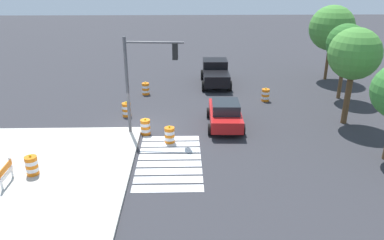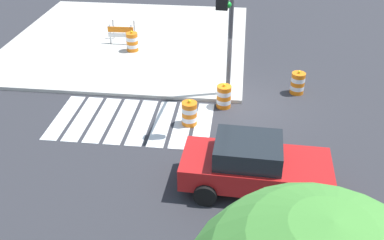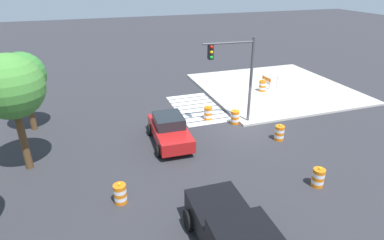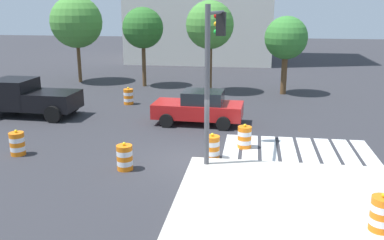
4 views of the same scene
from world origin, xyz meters
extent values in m
plane|color=#2D2D33|center=(0.00, 0.00, 0.00)|extent=(120.00, 120.00, 0.00)
cube|color=silver|center=(1.38, 1.80, 0.01)|extent=(0.60, 3.20, 0.02)
cube|color=silver|center=(2.12, 1.80, 0.01)|extent=(0.60, 3.20, 0.02)
cube|color=silver|center=(2.88, 1.80, 0.01)|extent=(0.60, 3.20, 0.02)
cube|color=silver|center=(3.62, 1.80, 0.01)|extent=(0.60, 3.20, 0.02)
cube|color=silver|center=(4.38, 1.80, 0.01)|extent=(0.60, 3.20, 0.02)
cube|color=silver|center=(5.12, 1.80, 0.01)|extent=(0.60, 3.20, 0.02)
cube|color=silver|center=(5.88, 1.80, 0.01)|extent=(0.60, 3.20, 0.02)
cube|color=silver|center=(6.62, 1.80, 0.01)|extent=(0.60, 3.20, 0.02)
cube|color=red|center=(-0.47, 5.06, 0.68)|extent=(4.36, 1.99, 0.70)
cube|color=#1E2328|center=(-0.22, 5.05, 1.33)|extent=(1.96, 1.67, 0.60)
cylinder|color=black|center=(-1.85, 4.16, 0.33)|extent=(0.67, 0.26, 0.66)
cylinder|color=black|center=(-1.79, 6.06, 0.33)|extent=(0.67, 0.26, 0.66)
cylinder|color=black|center=(0.84, 4.06, 0.33)|extent=(0.67, 0.26, 0.66)
cylinder|color=black|center=(0.91, 5.96, 0.33)|extent=(0.67, 0.26, 0.66)
cube|color=black|center=(-8.02, 5.18, 0.87)|extent=(2.54, 2.05, 0.90)
cube|color=black|center=(-10.12, 5.22, 1.17)|extent=(1.94, 2.04, 1.50)
cube|color=black|center=(-11.21, 5.25, 0.87)|extent=(1.44, 1.93, 0.90)
cylinder|color=black|center=(-10.94, 4.22, 0.42)|extent=(0.85, 0.32, 0.84)
cylinder|color=black|center=(-10.89, 6.26, 0.42)|extent=(0.85, 0.32, 0.84)
cylinder|color=black|center=(-7.54, 4.15, 0.42)|extent=(0.85, 0.32, 0.84)
cylinder|color=black|center=(-7.49, 6.19, 0.42)|extent=(0.85, 0.32, 0.84)
cylinder|color=orange|center=(-6.77, -0.36, 0.09)|extent=(0.56, 0.56, 0.18)
cylinder|color=white|center=(-6.77, -0.36, 0.27)|extent=(0.56, 0.56, 0.18)
cylinder|color=orange|center=(-6.77, -0.36, 0.45)|extent=(0.56, 0.56, 0.18)
cylinder|color=white|center=(-6.77, -0.36, 0.63)|extent=(0.56, 0.56, 0.18)
cylinder|color=orange|center=(-6.77, -0.36, 0.81)|extent=(0.56, 0.56, 0.18)
sphere|color=yellow|center=(-6.77, -0.36, 0.96)|extent=(0.12, 0.12, 0.12)
cylinder|color=orange|center=(-2.22, -1.20, 0.09)|extent=(0.56, 0.56, 0.18)
cylinder|color=white|center=(-2.22, -1.20, 0.27)|extent=(0.56, 0.56, 0.18)
cylinder|color=orange|center=(-2.22, -1.20, 0.45)|extent=(0.56, 0.56, 0.18)
cylinder|color=white|center=(-2.22, -1.20, 0.63)|extent=(0.56, 0.56, 0.18)
cylinder|color=orange|center=(-2.22, -1.20, 0.81)|extent=(0.56, 0.56, 0.18)
sphere|color=yellow|center=(-2.22, -1.20, 0.96)|extent=(0.12, 0.12, 0.12)
cylinder|color=orange|center=(1.88, 1.75, 0.09)|extent=(0.56, 0.56, 0.18)
cylinder|color=white|center=(1.88, 1.75, 0.27)|extent=(0.56, 0.56, 0.18)
cylinder|color=orange|center=(1.88, 1.75, 0.45)|extent=(0.56, 0.56, 0.18)
cylinder|color=white|center=(1.88, 1.75, 0.63)|extent=(0.56, 0.56, 0.18)
cylinder|color=orange|center=(1.88, 1.75, 0.81)|extent=(0.56, 0.56, 0.18)
sphere|color=yellow|center=(1.88, 1.75, 0.96)|extent=(0.12, 0.12, 0.12)
cylinder|color=orange|center=(-5.02, 8.51, 0.09)|extent=(0.56, 0.56, 0.18)
cylinder|color=white|center=(-5.02, 8.51, 0.27)|extent=(0.56, 0.56, 0.18)
cylinder|color=orange|center=(-5.02, 8.51, 0.45)|extent=(0.56, 0.56, 0.18)
cylinder|color=white|center=(-5.02, 8.51, 0.63)|extent=(0.56, 0.56, 0.18)
cylinder|color=orange|center=(-5.02, 8.51, 0.81)|extent=(0.56, 0.56, 0.18)
sphere|color=yellow|center=(-5.02, 8.51, 0.96)|extent=(0.12, 0.12, 0.12)
cylinder|color=orange|center=(0.71, 0.31, 0.09)|extent=(0.56, 0.56, 0.18)
cylinder|color=white|center=(0.71, 0.31, 0.27)|extent=(0.56, 0.56, 0.18)
cylinder|color=orange|center=(0.71, 0.31, 0.45)|extent=(0.56, 0.56, 0.18)
cylinder|color=white|center=(0.71, 0.31, 0.63)|extent=(0.56, 0.56, 0.18)
cylinder|color=orange|center=(0.71, 0.31, 0.81)|extent=(0.56, 0.56, 0.18)
sphere|color=yellow|center=(0.71, 0.31, 0.96)|extent=(0.12, 0.12, 0.12)
cylinder|color=orange|center=(5.44, -4.47, 0.24)|extent=(0.56, 0.56, 0.18)
cylinder|color=white|center=(5.44, -4.47, 0.42)|extent=(0.56, 0.56, 0.18)
cylinder|color=orange|center=(5.44, -4.47, 0.60)|extent=(0.56, 0.56, 0.18)
cylinder|color=white|center=(5.44, -4.47, 0.78)|extent=(0.56, 0.56, 0.18)
cylinder|color=orange|center=(5.44, -4.47, 0.96)|extent=(0.56, 0.56, 0.18)
sphere|color=yellow|center=(5.44, -4.47, 1.11)|extent=(0.12, 0.12, 0.12)
cube|color=silver|center=(5.66, -5.32, 0.65)|extent=(0.07, 0.07, 1.00)
cube|color=silver|center=(6.76, -5.29, 0.65)|extent=(0.07, 0.07, 1.00)
cube|color=orange|center=(6.21, -5.29, 0.90)|extent=(1.30, 0.07, 0.28)
cube|color=white|center=(6.21, -5.29, 0.60)|extent=(1.30, 0.07, 0.20)
cylinder|color=#4C4C51|center=(0.60, -0.60, 2.90)|extent=(0.18, 0.18, 5.50)
cylinder|color=#4C4C51|center=(0.73, 1.00, 5.35)|extent=(0.37, 3.20, 0.12)
cube|color=black|center=(0.81, 2.11, 4.90)|extent=(0.38, 0.31, 0.90)
sphere|color=red|center=(0.62, 2.13, 5.20)|extent=(0.20, 0.20, 0.20)
sphere|color=#F2A514|center=(0.62, 2.13, 4.90)|extent=(0.20, 0.20, 0.20)
sphere|color=green|center=(0.62, 2.13, 4.60)|extent=(0.20, 0.20, 0.20)
cylinder|color=brown|center=(-10.72, 14.98, 1.55)|extent=(0.26, 0.26, 3.10)
sphere|color=#478C38|center=(-10.72, 14.98, 4.40)|extent=(3.73, 3.73, 3.73)
cylinder|color=brown|center=(-0.75, 12.59, 1.65)|extent=(0.36, 0.36, 3.31)
sphere|color=#478C38|center=(-0.75, 12.59, 4.37)|extent=(3.06, 3.06, 3.06)
cylinder|color=brown|center=(-5.55, 14.13, 1.54)|extent=(0.27, 0.27, 3.08)
sphere|color=#2D6B28|center=(-5.55, 14.13, 4.06)|extent=(2.82, 2.82, 2.82)
camera|label=1|loc=(20.72, 2.53, 8.99)|focal=34.93mm
camera|label=2|loc=(0.15, 15.60, 8.70)|focal=41.97mm
camera|label=3|loc=(-16.65, 9.19, 9.10)|focal=30.02mm
camera|label=4|loc=(2.16, -14.49, 5.64)|focal=39.17mm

